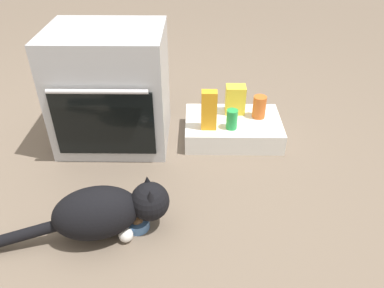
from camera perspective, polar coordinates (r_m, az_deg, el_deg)
ground at (r=2.09m, az=-11.69°, el=-4.95°), size 8.00×8.00×0.00m
oven at (r=2.23m, az=-12.30°, el=8.27°), size 0.64×0.55×0.69m
pantry_cabinet at (r=2.34m, az=6.24°, el=2.41°), size 0.59×0.40×0.13m
food_bowl at (r=1.78m, az=-8.37°, el=-11.86°), size 0.11×0.11×0.07m
cat at (r=1.71m, az=-12.97°, el=-9.95°), size 0.79×0.32×0.26m
juice_carton at (r=2.16m, az=2.62°, el=5.19°), size 0.09×0.06×0.24m
snack_bag at (r=2.35m, az=6.64°, el=6.77°), size 0.12×0.09×0.18m
sauce_jar at (r=2.33m, az=10.26°, el=5.60°), size 0.08×0.08×0.14m
soda_can at (r=2.20m, az=6.12°, el=3.78°), size 0.07×0.07×0.12m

